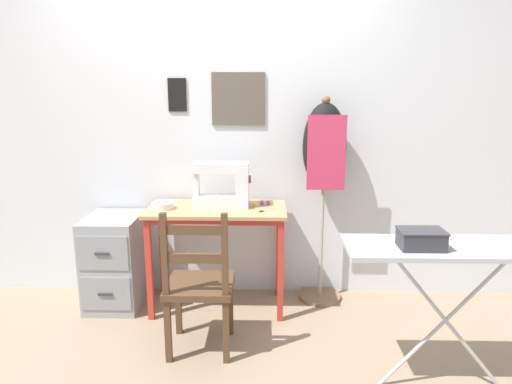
# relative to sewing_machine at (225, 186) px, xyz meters

# --- Properties ---
(ground_plane) EXTENTS (14.00, 14.00, 0.00)m
(ground_plane) POSITION_rel_sewing_machine_xyz_m (-0.06, -0.28, -0.90)
(ground_plane) COLOR gray
(wall_back) EXTENTS (10.00, 0.07, 2.55)m
(wall_back) POSITION_rel_sewing_machine_xyz_m (-0.06, 0.27, 0.37)
(wall_back) COLOR silver
(wall_back) RESTS_ON ground_plane
(sewing_table) EXTENTS (0.98, 0.49, 0.76)m
(sewing_table) POSITION_rel_sewing_machine_xyz_m (-0.06, -0.05, -0.26)
(sewing_table) COLOR tan
(sewing_table) RESTS_ON ground_plane
(sewing_machine) EXTENTS (0.40, 0.18, 0.34)m
(sewing_machine) POSITION_rel_sewing_machine_xyz_m (0.00, 0.00, 0.00)
(sewing_machine) COLOR white
(sewing_machine) RESTS_ON sewing_table
(fabric_bowl) EXTENTS (0.15, 0.15, 0.05)m
(fabric_bowl) POSITION_rel_sewing_machine_xyz_m (-0.43, -0.08, -0.12)
(fabric_bowl) COLOR silver
(fabric_bowl) RESTS_ON sewing_table
(scissors) EXTENTS (0.11, 0.12, 0.01)m
(scissors) POSITION_rel_sewing_machine_xyz_m (0.28, -0.16, -0.15)
(scissors) COLOR silver
(scissors) RESTS_ON sewing_table
(thread_spool_near_machine) EXTENTS (0.03, 0.03, 0.04)m
(thread_spool_near_machine) POSITION_rel_sewing_machine_xyz_m (0.21, -0.03, -0.13)
(thread_spool_near_machine) COLOR orange
(thread_spool_near_machine) RESTS_ON sewing_table
(thread_spool_mid_table) EXTENTS (0.03, 0.03, 0.04)m
(thread_spool_mid_table) POSITION_rel_sewing_machine_xyz_m (0.26, 0.03, -0.13)
(thread_spool_mid_table) COLOR purple
(thread_spool_mid_table) RESTS_ON sewing_table
(thread_spool_far_edge) EXTENTS (0.03, 0.03, 0.04)m
(thread_spool_far_edge) POSITION_rel_sewing_machine_xyz_m (0.31, 0.03, -0.13)
(thread_spool_far_edge) COLOR purple
(thread_spool_far_edge) RESTS_ON sewing_table
(wooden_chair) EXTENTS (0.40, 0.38, 0.91)m
(wooden_chair) POSITION_rel_sewing_machine_xyz_m (-0.11, -0.62, -0.48)
(wooden_chair) COLOR #513823
(wooden_chair) RESTS_ON ground_plane
(filing_cabinet) EXTENTS (0.38, 0.49, 0.68)m
(filing_cabinet) POSITION_rel_sewing_machine_xyz_m (-0.82, -0.01, -0.57)
(filing_cabinet) COLOR #93999E
(filing_cabinet) RESTS_ON ground_plane
(dress_form) EXTENTS (0.32, 0.32, 1.53)m
(dress_form) POSITION_rel_sewing_machine_xyz_m (0.71, 0.11, 0.19)
(dress_form) COLOR #846647
(dress_form) RESTS_ON ground_plane
(ironing_board) EXTENTS (1.08, 0.37, 0.81)m
(ironing_board) POSITION_rel_sewing_machine_xyz_m (1.24, -0.94, -0.14)
(ironing_board) COLOR #ADB2B7
(ironing_board) RESTS_ON ground_plane
(storage_box) EXTENTS (0.22, 0.16, 0.10)m
(storage_box) POSITION_rel_sewing_machine_xyz_m (1.06, -0.98, -0.05)
(storage_box) COLOR #333338
(storage_box) RESTS_ON ironing_board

